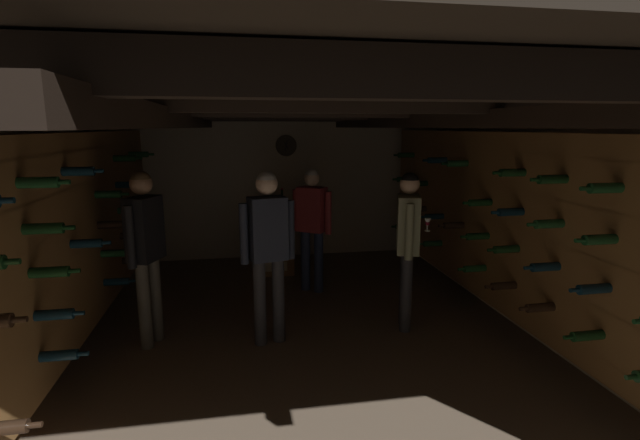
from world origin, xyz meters
name	(u,v)px	position (x,y,z in m)	size (l,w,h in m)	color
ground_plane	(305,342)	(0.00, 0.00, 0.00)	(8.40, 8.40, 0.00)	#7A6651
room_shell	(301,197)	(0.00, 0.27, 1.42)	(4.72, 6.52, 2.41)	beige
wine_crate_stack	(275,243)	(-0.11, 2.26, 0.45)	(0.52, 0.35, 0.90)	brown
display_bottle	(282,203)	(0.00, 2.25, 1.04)	(0.08, 0.08, 0.35)	#143819
person_host_center	(268,241)	(-0.34, 0.06, 1.03)	(0.53, 0.29, 1.70)	#2D2D33
person_guest_mid_left	(145,241)	(-1.49, 0.24, 1.04)	(0.33, 0.50, 1.71)	#4C473D
person_guest_rear_center	(312,219)	(0.30, 1.45, 0.95)	(0.46, 0.38, 1.59)	#232D4C
person_guest_mid_right	(408,236)	(1.10, 0.17, 1.00)	(0.33, 0.52, 1.65)	#2D2D33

